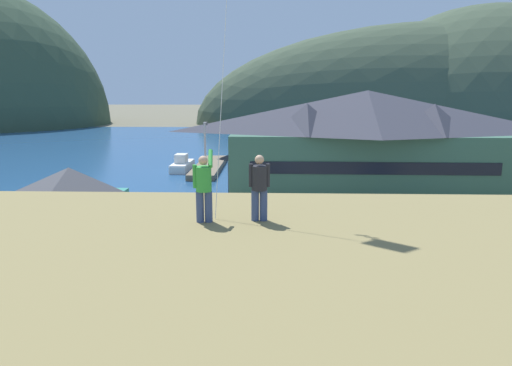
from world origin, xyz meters
TOP-DOWN VIEW (x-y plane):
  - ground_plane at (0.00, 0.00)m, footprint 600.00×600.00m
  - parking_lot_pad at (0.00, 5.00)m, footprint 40.00×20.00m
  - bay_water at (0.00, 60.00)m, footprint 360.00×84.00m
  - far_hill_east_peak at (54.53, 114.68)m, footprint 149.72×48.23m
  - far_hill_center_saddle at (67.98, 119.53)m, footprint 86.09×68.21m
  - harbor_lodge at (11.43, 21.55)m, footprint 27.20×10.03m
  - storage_shed_near_lot at (-10.04, 5.03)m, footprint 6.13×5.86m
  - storage_shed_waterside at (1.06, 22.06)m, footprint 5.96×4.92m
  - wharf_dock at (-5.54, 34.84)m, footprint 3.20×15.61m
  - moored_boat_wharfside at (-8.86, 34.01)m, footprint 2.14×6.25m
  - parked_car_front_row_red at (13.65, 6.28)m, footprint 4.26×2.17m
  - parked_car_lone_by_shed at (9.25, 1.39)m, footprint 4.26×2.16m
  - parked_car_corner_spot at (3.82, 1.65)m, footprint 4.30×2.24m
  - parked_car_front_row_end at (2.54, 6.77)m, footprint 4.31×2.27m
  - parking_light_pole at (-2.42, 10.55)m, footprint 0.24×0.78m
  - person_kite_flyer at (0.60, -10.35)m, footprint 0.52×0.68m
  - person_companion at (2.02, -10.18)m, footprint 0.55×0.40m

SIDE VIEW (x-z plane):
  - ground_plane at x=0.00m, z-range 0.00..0.00m
  - far_hill_east_peak at x=54.53m, z-range -29.57..29.57m
  - far_hill_center_saddle at x=67.98m, z-range -34.77..34.77m
  - bay_water at x=0.00m, z-range 0.00..0.03m
  - parking_lot_pad at x=0.00m, z-range 0.00..0.10m
  - wharf_dock at x=-5.54m, z-range 0.00..0.70m
  - moored_boat_wharfside at x=-8.86m, z-range -0.36..1.80m
  - parked_car_front_row_red at x=13.65m, z-range 0.15..1.97m
  - parked_car_lone_by_shed at x=9.25m, z-range 0.15..1.97m
  - parked_car_corner_spot at x=3.82m, z-range 0.15..1.97m
  - parked_car_front_row_end at x=2.54m, z-range 0.15..1.97m
  - storage_shed_waterside at x=1.06m, z-range 0.09..4.89m
  - storage_shed_near_lot at x=-10.04m, z-range 0.10..5.46m
  - parking_light_pole at x=-2.42m, z-range 0.65..8.26m
  - harbor_lodge at x=11.43m, z-range 0.30..10.27m
  - person_companion at x=2.02m, z-range 6.68..8.42m
  - person_kite_flyer at x=0.60m, z-range 6.63..8.49m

